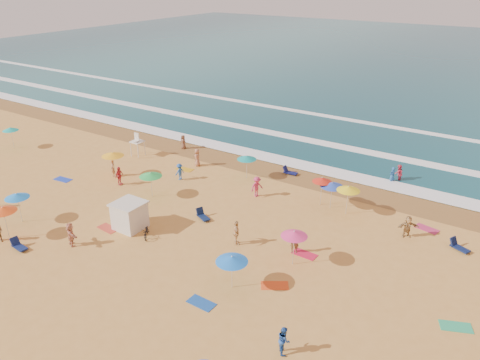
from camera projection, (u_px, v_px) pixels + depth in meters
The scene contains 12 objects.
ground at pixel (195, 224), 35.79m from camera, with size 220.00×220.00×0.00m, color gold.
ocean at pixel (438, 60), 99.93m from camera, with size 220.00×140.00×0.18m, color #0C4756.
wet_sand at pixel (275, 170), 45.33m from camera, with size 220.00×220.00×0.00m, color olive.
surf_foam at pixel (314, 144), 52.03m from camera, with size 200.00×18.70×0.05m.
cabana at pixel (130, 216), 34.92m from camera, with size 2.00×2.00×2.00m, color silver.
cabana_roof at pixel (128, 204), 34.48m from camera, with size 2.20×2.20×0.12m, color silver.
bicycle at pixel (146, 232), 33.99m from camera, with size 0.56×1.61×0.84m, color black.
lifeguard_stand at pixel (138, 146), 48.52m from camera, with size 1.20×1.20×2.10m, color white, non-canonical shape.
beach_umbrellas at pixel (205, 195), 35.56m from camera, with size 53.36×29.90×0.77m.
loungers at pixel (244, 252), 32.01m from camera, with size 49.80×25.79×0.34m.
towels at pixel (179, 236), 34.17m from camera, with size 37.40×22.00×0.03m.
beachgoers at pixel (246, 201), 37.48m from camera, with size 39.57×27.24×2.13m.
Camera 1 is at (19.87, -24.29, 17.88)m, focal length 35.00 mm.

